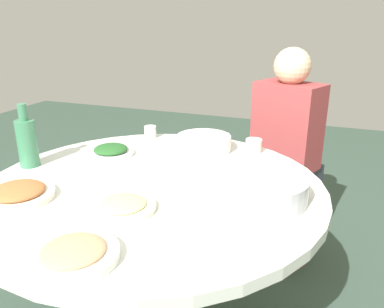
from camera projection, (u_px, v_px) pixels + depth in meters
The scene contains 12 objects.
round_dining_table at pixel (155, 210), 1.47m from camera, with size 1.26×1.26×0.77m.
rice_bowl at pixel (262, 189), 1.28m from camera, with size 0.30×0.30×0.09m.
soup_bowl at pixel (204, 144), 1.77m from camera, with size 0.25×0.25×0.07m.
dish_shrimp at pixel (74, 254), 0.98m from camera, with size 0.23×0.23×0.04m.
dish_stirfry at pixel (18, 193), 1.30m from camera, with size 0.24×0.24×0.05m.
dish_greens at pixel (111, 151), 1.71m from camera, with size 0.20×0.20×0.05m.
dish_noodles at pixel (123, 206), 1.23m from camera, with size 0.21×0.21×0.03m.
green_bottle at pixel (27, 141), 1.56m from camera, with size 0.08×0.08×0.26m.
tea_cup_near at pixel (254, 146), 1.75m from camera, with size 0.07×0.07×0.06m, color beige.
tea_cup_far at pixel (150, 132), 1.96m from camera, with size 0.06×0.06×0.06m, color silver.
stool_for_diner_left at pixel (279, 220), 2.26m from camera, with size 0.38×0.38×0.45m, color brown.
diner_left at pixel (287, 131), 2.08m from camera, with size 0.43×0.44×0.76m.
Camera 1 is at (-0.59, 1.18, 1.36)m, focal length 36.00 mm.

